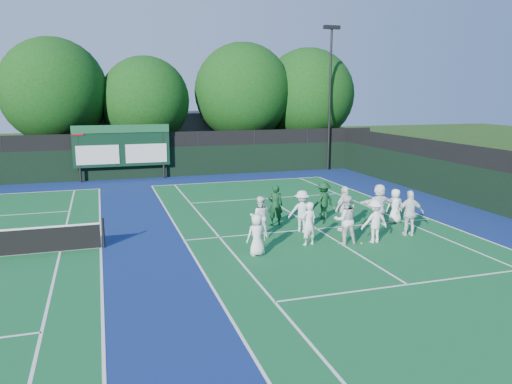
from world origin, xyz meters
name	(u,v)px	position (x,y,z in m)	size (l,w,h in m)	color
ground	(327,236)	(0.00, 0.00, 0.00)	(120.00, 120.00, 0.00)	#19380F
court_apron	(171,242)	(-6.00, 1.00, 0.00)	(34.00, 32.00, 0.01)	navy
near_court	(317,229)	(0.00, 1.00, 0.01)	(11.05, 23.85, 0.01)	#115629
back_fence	(138,158)	(-6.00, 16.00, 1.36)	(34.00, 0.08, 3.00)	black
divider_fence_right	(497,185)	(9.00, 1.00, 1.36)	(0.08, 32.00, 3.00)	black
scoreboard	(122,146)	(-7.01, 15.59, 2.19)	(6.00, 0.21, 3.55)	black
clubhouse	(180,137)	(-2.00, 24.00, 2.00)	(18.00, 6.00, 4.00)	slate
light_pole_right	(330,82)	(7.50, 15.70, 6.30)	(1.20, 0.30, 10.12)	black
tree_b	(56,94)	(-10.95, 19.58, 5.48)	(7.07, 7.07, 9.20)	black
tree_c	(148,103)	(-4.91, 19.58, 4.84)	(6.22, 6.22, 8.11)	black
tree_d	(245,94)	(2.30, 19.58, 5.43)	(7.25, 7.25, 9.24)	black
tree_e	(309,97)	(7.58, 19.58, 5.21)	(7.17, 7.17, 8.98)	black
tennis_ball_1	(335,208)	(2.35, 4.13, 0.03)	(0.07, 0.07, 0.07)	#B6DA19
tennis_ball_2	(378,229)	(2.30, 0.09, 0.03)	(0.07, 0.07, 0.07)	#B6DA19
tennis_ball_3	(264,223)	(-1.82, 2.50, 0.03)	(0.07, 0.07, 0.07)	#B6DA19
tennis_ball_4	(305,217)	(0.26, 2.92, 0.03)	(0.07, 0.07, 0.07)	#B6DA19
tennis_ball_5	(361,243)	(0.71, -1.42, 0.03)	(0.07, 0.07, 0.07)	#B6DA19
player_front_0	(257,235)	(-3.37, -1.48, 0.73)	(0.72, 0.47, 1.46)	white
player_front_1	(309,224)	(-1.21, -0.92, 0.81)	(0.59, 0.39, 1.62)	white
player_front_2	(345,220)	(0.15, -1.16, 0.92)	(0.89, 0.69, 1.83)	silver
player_front_3	(375,221)	(1.27, -1.34, 0.82)	(1.06, 0.61, 1.65)	white
player_front_4	(410,213)	(3.05, -0.96, 0.90)	(1.06, 0.44, 1.81)	white
player_back_0	(260,217)	(-2.58, 0.66, 0.80)	(0.78, 0.61, 1.60)	white
player_back_1	(302,211)	(-0.72, 0.89, 0.84)	(1.08, 0.62, 1.68)	silver
player_back_2	(345,209)	(0.97, 0.46, 0.92)	(1.08, 0.45, 1.84)	white
player_back_3	(379,204)	(2.80, 0.90, 0.88)	(1.63, 0.52, 1.76)	white
player_back_4	(395,206)	(3.61, 0.94, 0.74)	(0.73, 0.47, 1.49)	white
coach_left	(275,205)	(-1.41, 2.15, 0.87)	(0.63, 0.41, 1.73)	#0E3419
coach_right	(323,201)	(0.95, 2.47, 0.83)	(1.08, 0.62, 1.67)	#0F381B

